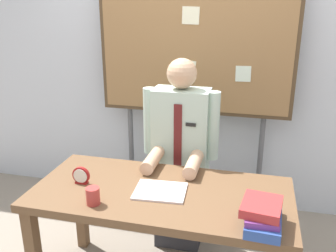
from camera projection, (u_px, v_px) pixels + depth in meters
The scene contains 8 objects.
back_wall at pixel (199, 57), 3.13m from camera, with size 6.40×0.08×2.70m, color silver.
desk at pixel (161, 204), 2.21m from camera, with size 1.54×0.72×0.74m.
person at pixel (180, 162), 2.70m from camera, with size 0.55×0.56×1.44m.
bulletin_board at pixel (195, 50), 2.91m from camera, with size 1.59×0.09×2.01m.
book_stack at pixel (262, 214), 1.82m from camera, with size 0.22×0.30×0.13m.
open_notebook at pixel (161, 191), 2.15m from camera, with size 0.30×0.24×0.01m, color silver.
desk_clock at pixel (81, 176), 2.24m from camera, with size 0.11×0.04×0.11m.
coffee_mug at pixel (93, 196), 2.02m from camera, with size 0.08×0.08×0.10m, color #B23833.
Camera 1 is at (0.51, -1.86, 1.82)m, focal length 39.00 mm.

